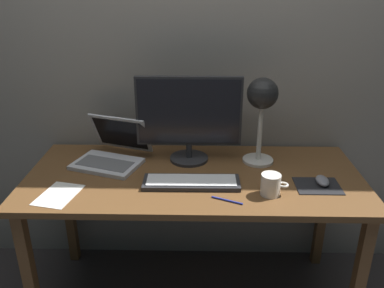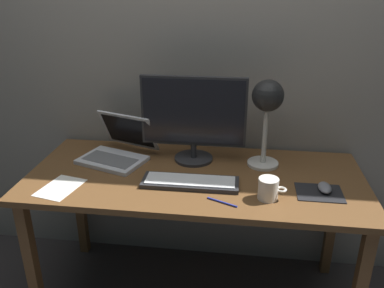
# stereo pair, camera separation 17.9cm
# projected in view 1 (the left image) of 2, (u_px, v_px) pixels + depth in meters

# --- Properties ---
(back_wall) EXTENTS (4.80, 0.06, 2.60)m
(back_wall) POSITION_uv_depth(u_px,v_px,m) (196.00, 42.00, 2.05)
(back_wall) COLOR gray
(back_wall) RESTS_ON ground
(desk) EXTENTS (1.60, 0.70, 0.74)m
(desk) POSITION_uv_depth(u_px,v_px,m) (194.00, 189.00, 1.94)
(desk) COLOR brown
(desk) RESTS_ON ground
(monitor) EXTENTS (0.52, 0.20, 0.44)m
(monitor) POSITION_uv_depth(u_px,v_px,m) (189.00, 116.00, 1.96)
(monitor) COLOR #28282B
(monitor) RESTS_ON desk
(keyboard_main) EXTENTS (0.44, 0.14, 0.03)m
(keyboard_main) POSITION_uv_depth(u_px,v_px,m) (191.00, 182.00, 1.81)
(keyboard_main) COLOR #28282B
(keyboard_main) RESTS_ON desk
(laptop) EXTENTS (0.40, 0.40, 0.22)m
(laptop) POSITION_uv_depth(u_px,v_px,m) (114.00, 149.00, 2.03)
(laptop) COLOR silver
(laptop) RESTS_ON desk
(desk_lamp) EXTENTS (0.16, 0.16, 0.44)m
(desk_lamp) POSITION_uv_depth(u_px,v_px,m) (262.00, 101.00, 1.91)
(desk_lamp) COLOR beige
(desk_lamp) RESTS_ON desk
(mousepad) EXTENTS (0.20, 0.16, 0.00)m
(mousepad) POSITION_uv_depth(u_px,v_px,m) (318.00, 186.00, 1.80)
(mousepad) COLOR black
(mousepad) RESTS_ON desk
(mouse) EXTENTS (0.06, 0.10, 0.03)m
(mouse) POSITION_uv_depth(u_px,v_px,m) (322.00, 181.00, 1.80)
(mouse) COLOR slate
(mouse) RESTS_ON mousepad
(coffee_mug) EXTENTS (0.12, 0.09, 0.10)m
(coffee_mug) POSITION_uv_depth(u_px,v_px,m) (271.00, 185.00, 1.71)
(coffee_mug) COLOR white
(coffee_mug) RESTS_ON desk
(paper_sheet_near_mouse) EXTENTS (0.19, 0.24, 0.00)m
(paper_sheet_near_mouse) POSITION_uv_depth(u_px,v_px,m) (59.00, 195.00, 1.73)
(paper_sheet_near_mouse) COLOR white
(paper_sheet_near_mouse) RESTS_ON desk
(pen) EXTENTS (0.13, 0.06, 0.01)m
(pen) POSITION_uv_depth(u_px,v_px,m) (227.00, 200.00, 1.68)
(pen) COLOR #2633A5
(pen) RESTS_ON desk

